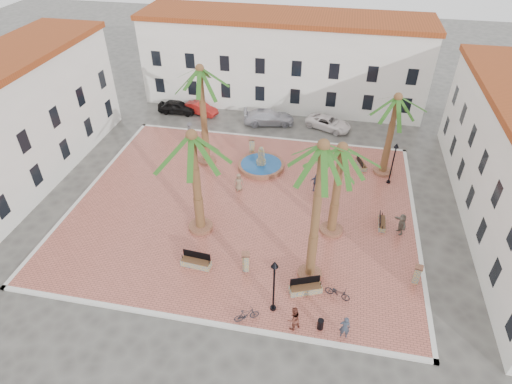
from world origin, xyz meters
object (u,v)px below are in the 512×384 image
bench_e (382,223)px  car_black (177,107)px  lamppost_e (394,157)px  bollard_n (252,145)px  cyclist_a (345,327)px  bench_se (305,288)px  cyclist_b (294,318)px  pedestrian_east (401,224)px  car_red (200,108)px  bench_s (196,262)px  bench_ne (361,165)px  palm_e (341,159)px  fountain (261,165)px  palm_nw (201,80)px  palm_ne (396,107)px  pedestrian_fountain_b (316,182)px  pedestrian_fountain_a (239,182)px  litter_bin (320,324)px  bollard_e (417,274)px  bicycle_a (338,292)px  bollard_se (246,262)px  car_silver (269,117)px  bicycle_b (247,315)px  lamppost_s (274,278)px  pedestrian_north (190,130)px  palm_sw (193,148)px  palm_s (322,161)px

bench_e → car_black: size_ratio=0.39×
lamppost_e → bollard_n: 12.57m
cyclist_a → bench_se: bearing=-48.8°
cyclist_b → pedestrian_east: 11.54m
car_red → bench_s: bearing=-145.7°
bench_ne → palm_e: bearing=146.5°
fountain → palm_nw: (-4.96, 0.04, 7.41)m
palm_nw → palm_ne: size_ratio=1.22×
pedestrian_fountain_b → car_black: bearing=146.5°
pedestrian_fountain_a → pedestrian_east: (12.55, -2.79, 0.05)m
cyclist_b → litter_bin: bearing=146.6°
bollard_e → bench_s: bearing=-174.3°
bicycle_a → pedestrian_east: bearing=-13.4°
bollard_se → car_silver: bearing=95.8°
bench_e → cyclist_a: (-2.42, -10.06, 0.57)m
palm_e → bollard_se: size_ratio=5.03×
bench_se → bicycle_a: bearing=-22.1°
lamppost_e → bicycle_a: lamppost_e is taller
bench_se → bicycle_a: size_ratio=1.31×
cyclist_b → pedestrian_fountain_b: bearing=-133.5°
bench_s → bicycle_b: (4.18, -3.53, 0.16)m
lamppost_s → bollard_se: (-2.26, 2.75, -1.96)m
bench_ne → pedestrian_north: (-16.52, 2.23, 0.54)m
palm_sw → palm_s: palm_s is taller
bicycle_b → pedestrian_north: 22.38m
palm_s → litter_bin: 9.31m
lamppost_e → car_red: 21.68m
palm_nw → car_red: size_ratio=2.33×
bollard_se → fountain: bearing=96.1°
litter_bin → cyclist_a: size_ratio=0.44×
palm_s → palm_e: 5.35m
palm_ne → lamppost_e: bearing=-73.2°
bench_se → bollard_se: (-4.01, 1.08, 0.46)m
palm_s → bench_ne: 16.32m
bench_ne → car_black: size_ratio=0.41×
bench_e → bollard_e: bearing=-158.3°
palm_ne → bench_s: palm_ne is taller
bench_e → bicycle_b: bearing=142.9°
bollard_n → bicycle_b: (3.47, -18.24, -0.32)m
palm_s → pedestrian_north: 22.12m
palm_s → palm_e: (1.12, 4.55, -2.58)m
bollard_e → cyclist_a: cyclist_a is taller
bollard_se → car_black: 24.52m
palm_s → bicycle_a: bearing=-39.0°
litter_bin → bicycle_b: bicycle_b is taller
bench_s → car_black: car_black is taller
cyclist_b → car_black: 29.65m
bench_s → bollard_n: bollard_n is taller
bollard_se → pedestrian_east: bearing=29.5°
palm_s → bollard_se: 8.98m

